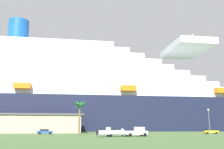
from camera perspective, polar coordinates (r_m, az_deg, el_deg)
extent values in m
plane|color=#4C6B38|center=(104.67, 0.51, -13.01)|extent=(600.00, 600.00, 0.00)
cube|color=#191E38|center=(142.58, -8.20, -8.92)|extent=(226.67, 38.03, 18.24)
cube|color=white|center=(143.49, -8.07, -4.68)|extent=(199.51, 34.72, 3.01)
cube|color=white|center=(143.92, -9.84, -3.44)|extent=(187.74, 33.75, 3.01)
cube|color=white|center=(144.56, -11.59, -2.20)|extent=(176.98, 33.29, 3.01)
cube|color=white|center=(145.39, -13.31, -0.97)|extent=(170.49, 32.64, 3.01)
cube|color=white|center=(146.42, -15.02, 0.25)|extent=(161.50, 31.73, 3.01)
cube|color=white|center=(147.64, -16.70, 1.44)|extent=(152.34, 30.92, 3.01)
cube|color=white|center=(149.05, -18.35, 2.62)|extent=(147.36, 30.10, 3.01)
cube|color=white|center=(150.65, -19.97, 3.76)|extent=(137.39, 29.14, 3.01)
cube|color=white|center=(152.41, -21.56, 4.88)|extent=(129.40, 28.51, 3.01)
cube|color=white|center=(154.35, -23.11, 5.97)|extent=(120.89, 27.80, 3.01)
cube|color=white|center=(165.45, 16.55, 5.60)|extent=(23.61, 35.04, 4.00)
cylinder|color=#1959B2|center=(155.44, -20.42, 8.91)|extent=(11.58, 11.58, 13.83)
cylinder|color=silver|center=(168.59, 17.87, 6.79)|extent=(0.80, 0.80, 12.00)
cube|color=orange|center=(130.11, -19.64, -2.44)|extent=(8.09, 3.44, 2.80)
cube|color=orange|center=(130.65, 3.70, -3.14)|extent=(8.09, 3.44, 2.80)
cube|color=orange|center=(150.87, 23.69, -3.34)|extent=(8.09, 3.44, 2.80)
cube|color=#B7A88C|center=(109.71, -21.56, -10.47)|extent=(53.95, 28.49, 6.43)
cube|color=#4C4C51|center=(109.80, -21.42, -8.64)|extent=(56.10, 29.63, 0.60)
cube|color=silver|center=(61.18, 5.35, -12.99)|extent=(5.84, 2.84, 0.90)
cube|color=silver|center=(61.59, 6.20, -12.13)|extent=(2.28, 2.13, 0.90)
cube|color=#26333F|center=(61.88, 6.78, -12.19)|extent=(0.36, 1.68, 0.63)
cylinder|color=black|center=(62.92, 6.63, -13.34)|extent=(0.83, 0.40, 0.80)
cylinder|color=black|center=(61.13, 7.47, -13.36)|extent=(0.83, 0.40, 0.80)
cylinder|color=black|center=(61.39, 3.39, -13.43)|extent=(0.83, 0.40, 0.80)
cylinder|color=black|center=(59.55, 4.15, -13.47)|extent=(0.83, 0.40, 0.80)
cube|color=#595960|center=(58.89, -0.29, -13.45)|extent=(6.85, 2.87, 0.16)
cube|color=#595960|center=(60.28, 3.34, -13.40)|extent=(2.17, 0.45, 0.10)
cylinder|color=black|center=(59.78, -0.91, -13.57)|extent=(0.67, 0.32, 0.64)
cylinder|color=black|center=(57.82, -0.24, -13.63)|extent=(0.67, 0.32, 0.64)
cube|color=silver|center=(58.88, -0.29, -12.94)|extent=(6.29, 2.98, 0.90)
cone|color=silver|center=(60.08, 2.87, -12.90)|extent=(1.47, 2.02, 1.86)
cube|color=silver|center=(58.68, -0.86, -12.16)|extent=(0.94, 1.11, 0.70)
cube|color=black|center=(57.91, -3.39, -12.94)|extent=(0.43, 0.55, 1.10)
cylinder|color=brown|center=(73.71, -7.41, -10.25)|extent=(0.49, 0.49, 8.11)
cone|color=#195923|center=(73.95, -7.01, -7.04)|extent=(0.72, 2.95, 2.57)
cone|color=#195923|center=(74.31, -7.23, -7.06)|extent=(3.26, 1.72, 2.04)
cone|color=#195923|center=(74.24, -7.52, -7.04)|extent=(2.73, 2.30, 2.65)
cone|color=#195923|center=(73.97, -7.63, -7.02)|extent=(1.13, 3.32, 1.82)
cone|color=#195923|center=(73.55, -7.41, -7.00)|extent=(3.31, 1.76, 1.77)
cone|color=#195923|center=(73.63, -7.11, -7.02)|extent=(2.81, 2.40, 2.47)
sphere|color=#195923|center=(73.92, -7.32, -7.11)|extent=(1.10, 1.10, 1.10)
cylinder|color=slate|center=(79.46, 21.15, -10.11)|extent=(0.20, 0.20, 6.91)
sphere|color=#F9F2CC|center=(79.61, 20.95, -7.45)|extent=(0.56, 0.56, 0.56)
cube|color=yellow|center=(93.06, 21.47, -11.94)|extent=(4.82, 2.73, 0.70)
cube|color=#1E232D|center=(92.97, 21.31, -11.57)|extent=(2.82, 2.16, 0.55)
cylinder|color=black|center=(94.47, 22.16, -12.09)|extent=(0.69, 0.34, 0.66)
cylinder|color=black|center=(92.71, 22.58, -12.08)|extent=(0.69, 0.34, 0.66)
cylinder|color=black|center=(93.45, 20.41, -12.23)|extent=(0.69, 0.34, 0.66)
cylinder|color=black|center=(91.66, 20.80, -12.22)|extent=(0.69, 0.34, 0.66)
cube|color=#264C99|center=(82.28, -14.92, -12.47)|extent=(4.76, 1.82, 0.70)
cube|color=#1E232D|center=(82.29, -15.06, -12.02)|extent=(2.67, 1.62, 0.55)
cylinder|color=black|center=(83.09, -13.79, -12.76)|extent=(0.66, 0.23, 0.66)
cylinder|color=black|center=(81.32, -13.85, -12.78)|extent=(0.66, 0.23, 0.66)
cylinder|color=black|center=(83.29, -15.99, -12.64)|extent=(0.66, 0.23, 0.66)
cylinder|color=black|center=(81.52, -16.10, -12.66)|extent=(0.66, 0.23, 0.66)
cube|color=white|center=(93.42, 1.38, -12.73)|extent=(4.65, 2.55, 0.70)
cube|color=#1E232D|center=(93.33, 1.25, -12.35)|extent=(2.71, 2.02, 0.55)
cylinder|color=black|center=(94.80, 2.01, -12.93)|extent=(0.69, 0.34, 0.66)
cylinder|color=black|center=(93.17, 2.44, -12.94)|extent=(0.69, 0.34, 0.66)
cylinder|color=black|center=(93.71, 0.33, -12.95)|extent=(0.69, 0.34, 0.66)
cylinder|color=black|center=(92.06, 0.74, -12.97)|extent=(0.69, 0.34, 0.66)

